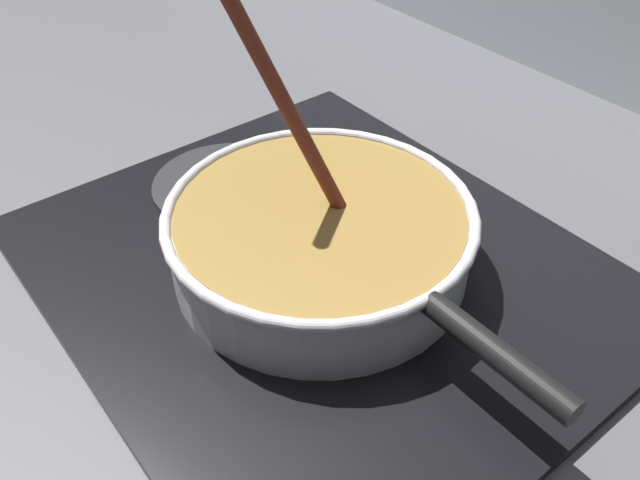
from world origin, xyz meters
name	(u,v)px	position (x,y,z in m)	size (l,w,h in m)	color
ground	(69,355)	(0.00, 0.00, -0.02)	(2.40, 1.60, 0.04)	#4C4C51
hob_plate	(320,270)	(0.08, 0.24, 0.01)	(0.56, 0.48, 0.01)	black
burner_ring	(320,263)	(0.08, 0.24, 0.02)	(0.17, 0.17, 0.01)	#592D0C
spare_burner	(226,184)	(-0.10, 0.24, 0.01)	(0.17, 0.17, 0.01)	#262628
cooking_pan	(321,236)	(0.08, 0.24, 0.05)	(0.43, 0.30, 0.32)	silver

